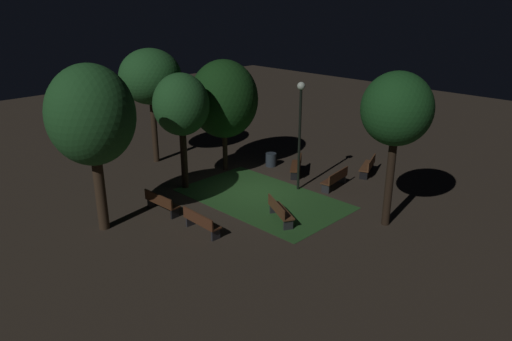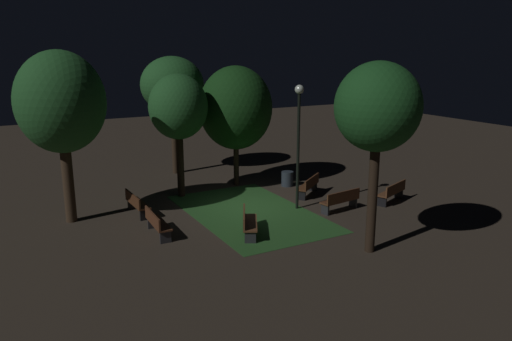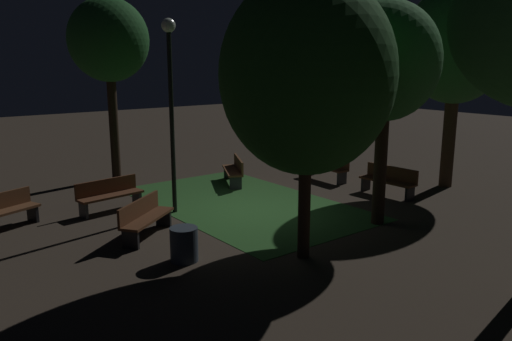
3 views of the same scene
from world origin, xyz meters
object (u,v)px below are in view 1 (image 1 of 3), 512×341
(bench_corner, at_px, (297,166))
(bench_near_trees, at_px, (336,179))
(tree_back_left, at_px, (91,116))
(tree_left_canopy, at_px, (150,77))
(tree_back_right, at_px, (397,110))
(tree_near_wall, at_px, (181,105))
(trash_bin, at_px, (271,160))
(tree_tall_center, at_px, (224,99))
(bench_by_lamp, at_px, (279,211))
(lamp_post_plaza_west, at_px, (300,119))
(bench_front_right, at_px, (369,166))
(bench_path_side, at_px, (161,202))
(bench_lawn_edge, at_px, (201,222))

(bench_corner, bearing_deg, bench_near_trees, -3.27)
(tree_back_left, height_order, tree_left_canopy, tree_back_left)
(tree_back_right, height_order, tree_near_wall, tree_back_right)
(bench_corner, xyz_separation_m, trash_bin, (-1.83, 0.01, -0.13))
(tree_back_right, bearing_deg, tree_tall_center, -178.81)
(bench_corner, bearing_deg, bench_by_lamp, -57.67)
(bench_near_trees, xyz_separation_m, tree_left_canopy, (-9.33, -3.68, 4.13))
(lamp_post_plaza_west, bearing_deg, bench_corner, 131.04)
(bench_corner, relative_size, tree_near_wall, 0.32)
(bench_front_right, xyz_separation_m, lamp_post_plaza_west, (-1.29, -4.03, 2.91))
(bench_path_side, xyz_separation_m, tree_left_canopy, (-5.74, 3.69, 4.13))
(bench_lawn_edge, xyz_separation_m, bench_corner, (-1.48, 7.52, 0.00))
(bench_near_trees, bearing_deg, bench_lawn_edge, -97.63)
(bench_path_side, xyz_separation_m, tree_near_wall, (-1.57, 2.47, 3.48))
(tree_back_left, distance_m, tree_left_canopy, 8.08)
(tree_tall_center, distance_m, tree_back_left, 8.06)
(bench_front_right, relative_size, tree_tall_center, 0.33)
(trash_bin, bearing_deg, bench_by_lamp, -44.33)
(bench_front_right, bearing_deg, trash_bin, -150.24)
(bench_front_right, xyz_separation_m, bench_by_lamp, (0.36, -7.19, 0.00))
(bench_lawn_edge, xyz_separation_m, trash_bin, (-3.31, 7.53, -0.13))
(bench_corner, height_order, lamp_post_plaza_west, lamp_post_plaza_west)
(bench_front_right, distance_m, tree_near_wall, 9.88)
(bench_by_lamp, distance_m, lamp_post_plaza_west, 4.60)
(bench_by_lamp, distance_m, tree_left_canopy, 10.68)
(bench_corner, distance_m, tree_left_canopy, 8.88)
(tree_back_right, bearing_deg, lamp_post_plaza_west, 175.64)
(tree_tall_center, bearing_deg, bench_front_right, 38.60)
(tree_tall_center, distance_m, tree_near_wall, 3.04)
(bench_near_trees, xyz_separation_m, tree_tall_center, (-5.63, -1.92, 3.25))
(lamp_post_plaza_west, bearing_deg, bench_path_side, -111.98)
(bench_front_right, distance_m, trash_bin, 5.09)
(tree_back_right, height_order, lamp_post_plaza_west, tree_back_right)
(bench_path_side, bearing_deg, bench_front_right, 69.71)
(trash_bin, bearing_deg, bench_lawn_edge, -66.28)
(tree_near_wall, height_order, lamp_post_plaza_west, tree_near_wall)
(tree_tall_center, bearing_deg, bench_corner, 32.98)
(bench_corner, bearing_deg, lamp_post_plaza_west, -48.96)
(tree_back_left, xyz_separation_m, lamp_post_plaza_west, (2.87, 8.42, -1.12))
(bench_near_trees, height_order, tree_left_canopy, tree_left_canopy)
(bench_front_right, distance_m, lamp_post_plaza_west, 5.13)
(tree_near_wall, xyz_separation_m, trash_bin, (0.87, 5.06, -3.61))
(bench_lawn_edge, relative_size, bench_by_lamp, 1.00)
(bench_path_side, relative_size, bench_by_lamp, 1.00)
(bench_front_right, bearing_deg, bench_by_lamp, -87.12)
(bench_corner, distance_m, tree_back_left, 10.82)
(bench_path_side, relative_size, tree_near_wall, 0.34)
(bench_path_side, bearing_deg, bench_near_trees, 64.01)
(bench_lawn_edge, xyz_separation_m, tree_back_right, (4.67, 5.65, 4.17))
(bench_corner, xyz_separation_m, tree_back_right, (6.14, -1.86, 4.17))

